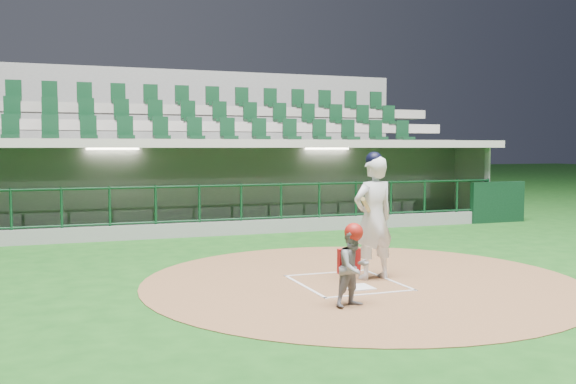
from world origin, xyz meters
The scene contains 8 objects.
ground centered at (0.00, 0.00, 0.00)m, with size 120.00×120.00×0.00m, color #154814.
dirt_circle centered at (0.30, -0.20, 0.01)m, with size 7.20×7.20×0.01m, color brown.
home_plate centered at (0.00, -0.70, 0.02)m, with size 0.43×0.43×0.02m, color white.
batter_box_chalk centered at (0.00, -0.30, 0.02)m, with size 1.55×1.80×0.01m.
dugout_structure centered at (0.09, 7.82, 0.96)m, with size 16.40×3.70×3.00m.
seating_deck centered at (0.00, 10.91, 1.42)m, with size 17.00×6.72×5.15m.
batter centered at (0.55, -0.14, 1.06)m, with size 0.94×0.94×2.12m.
catcher centered at (-0.58, -1.71, 0.59)m, with size 0.62×0.54×1.16m.
Camera 1 is at (-4.42, -9.61, 2.21)m, focal length 40.00 mm.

